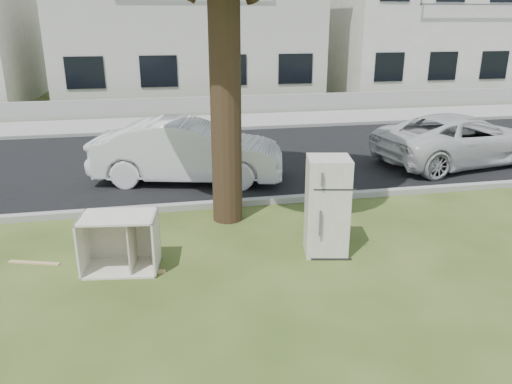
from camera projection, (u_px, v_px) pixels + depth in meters
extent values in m
plane|color=#324518|center=(271.00, 260.00, 7.63)|extent=(120.00, 120.00, 0.00)
cube|color=black|center=(220.00, 159.00, 13.19)|extent=(120.00, 7.00, 0.01)
cube|color=gray|center=(243.00, 205.00, 9.90)|extent=(120.00, 0.18, 0.12)
cube|color=gray|center=(206.00, 131.00, 16.48)|extent=(120.00, 0.18, 0.12)
cube|color=gray|center=(202.00, 123.00, 17.82)|extent=(120.00, 2.80, 0.01)
cube|color=gray|center=(197.00, 106.00, 19.19)|extent=(120.00, 0.15, 0.70)
cylinder|color=black|center=(225.00, 75.00, 8.38)|extent=(0.54, 0.54, 5.20)
cube|color=beige|center=(185.00, 17.00, 22.67)|extent=(11.00, 8.00, 7.20)
cube|color=white|center=(426.00, 24.00, 25.01)|extent=(10.00, 8.00, 6.60)
cube|color=beige|center=(327.00, 206.00, 7.66)|extent=(0.74, 0.71, 1.54)
cube|color=silver|center=(120.00, 243.00, 7.24)|extent=(1.16, 0.81, 0.84)
cube|color=tan|center=(126.00, 275.00, 7.18)|extent=(1.14, 0.11, 0.02)
cube|color=tan|center=(34.00, 263.00, 7.53)|extent=(0.78, 0.32, 0.02)
cube|color=tan|center=(140.00, 259.00, 7.66)|extent=(0.08, 0.73, 0.02)
imported|color=silver|center=(188.00, 151.00, 11.20)|extent=(4.46, 2.43, 1.39)
imported|color=silver|center=(462.00, 139.00, 12.61)|extent=(4.83, 2.87, 1.26)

